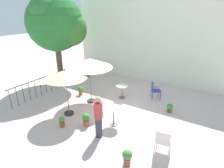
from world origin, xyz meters
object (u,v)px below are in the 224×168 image
at_px(cafe_table_1, 122,89).
at_px(potted_plant_2, 88,73).
at_px(potted_plant_5, 80,90).
at_px(patio_umbrella_1, 65,75).
at_px(patio_umbrella_0, 90,63).
at_px(potted_plant_3, 86,119).
at_px(potted_plant_1, 170,108).
at_px(patio_chair_1, 163,140).
at_px(potted_plant_4, 127,157).
at_px(potted_plant_0, 62,121).
at_px(shade_tree, 56,23).
at_px(cafe_table_0, 114,113).
at_px(standing_person, 98,117).
at_px(patio_chair_0, 155,89).

distance_m(cafe_table_1, potted_plant_2, 4.16).
distance_m(potted_plant_2, potted_plant_5, 3.06).
height_order(patio_umbrella_1, potted_plant_2, patio_umbrella_1).
height_order(patio_umbrella_0, potted_plant_3, patio_umbrella_0).
bearing_deg(potted_plant_1, patio_chair_1, -79.64).
bearing_deg(potted_plant_4, potted_plant_0, 172.46).
bearing_deg(potted_plant_2, potted_plant_5, -59.08).
distance_m(patio_umbrella_0, potted_plant_3, 2.77).
distance_m(patio_chair_1, potted_plant_3, 3.18).
xyz_separation_m(potted_plant_4, potted_plant_5, (-4.56, 3.19, -0.04)).
height_order(shade_tree, potted_plant_2, shade_tree).
xyz_separation_m(shade_tree, patio_umbrella_1, (3.34, -2.89, -1.82)).
height_order(patio_umbrella_0, potted_plant_1, patio_umbrella_0).
height_order(cafe_table_0, cafe_table_1, cafe_table_0).
distance_m(shade_tree, potted_plant_2, 3.91).
distance_m(patio_chair_1, potted_plant_0, 4.00).
bearing_deg(potted_plant_1, cafe_table_0, -127.84).
xyz_separation_m(shade_tree, potted_plant_5, (2.43, -1.00, -3.45)).
distance_m(potted_plant_0, potted_plant_1, 4.86).
xyz_separation_m(patio_chair_1, potted_plant_5, (-5.32, 2.13, -0.26)).
height_order(potted_plant_2, standing_person, standing_person).
bearing_deg(potted_plant_0, potted_plant_3, 37.58).
distance_m(shade_tree, cafe_table_1, 5.64).
xyz_separation_m(shade_tree, patio_chair_1, (7.75, -3.13, -3.19)).
distance_m(cafe_table_1, potted_plant_3, 3.04).
relative_size(shade_tree, cafe_table_0, 6.97).
distance_m(cafe_table_1, potted_plant_1, 2.64).
height_order(cafe_table_1, patio_chair_1, patio_chair_1).
xyz_separation_m(potted_plant_4, standing_person, (-1.54, 0.70, 0.54)).
xyz_separation_m(shade_tree, potted_plant_4, (6.99, -4.19, -3.41)).
relative_size(cafe_table_1, patio_chair_0, 0.78).
xyz_separation_m(patio_chair_0, standing_person, (-0.68, -4.18, 0.33)).
relative_size(patio_chair_1, potted_plant_2, 1.74).
bearing_deg(patio_chair_0, patio_umbrella_1, -127.81).
relative_size(cafe_table_0, potted_plant_4, 1.37).
relative_size(patio_chair_0, potted_plant_1, 2.13).
bearing_deg(patio_chair_0, patio_chair_1, -66.97).
distance_m(potted_plant_0, standing_person, 1.77).
xyz_separation_m(cafe_table_0, cafe_table_1, (-0.90, 2.39, -0.04)).
relative_size(patio_chair_1, potted_plant_1, 2.18).
relative_size(patio_umbrella_1, patio_chair_0, 2.37).
xyz_separation_m(patio_umbrella_0, potted_plant_2, (-2.60, 2.98, -1.78)).
bearing_deg(potted_plant_5, standing_person, -39.50).
distance_m(patio_chair_0, standing_person, 4.25).
bearing_deg(patio_umbrella_1, potted_plant_3, -12.75).
xyz_separation_m(patio_chair_0, potted_plant_2, (-5.26, 0.93, -0.25)).
bearing_deg(standing_person, potted_plant_3, 159.76).
relative_size(patio_umbrella_0, potted_plant_2, 4.37).
distance_m(potted_plant_0, potted_plant_5, 3.09).
relative_size(patio_umbrella_0, standing_person, 1.42).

